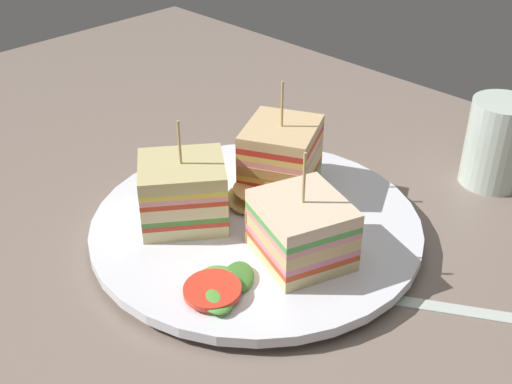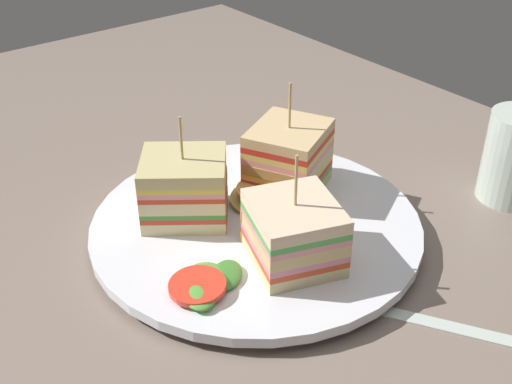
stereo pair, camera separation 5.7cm
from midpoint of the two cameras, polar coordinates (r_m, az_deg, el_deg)
name	(u,v)px [view 2 (the right image)]	position (r cm, az deg, el deg)	size (l,w,h in cm)	color
ground_plane	(256,244)	(59.67, 2.72, -4.61)	(121.87, 80.51, 1.80)	#7C6B60
plate	(256,226)	(58.56, 2.77, -3.12)	(29.39, 29.39, 1.66)	white
sandwich_wedge_0	(185,188)	(57.37, -3.43, 0.28)	(9.59, 9.76, 9.76)	beige
sandwich_wedge_1	(294,233)	(52.38, 6.41, -3.64)	(9.17, 8.72, 9.73)	beige
sandwich_wedge_2	(288,159)	(61.41, 5.46, 2.84)	(9.01, 9.44, 10.79)	beige
chip_pile	(266,200)	(59.23, 3.63, -0.79)	(8.05, 6.28, 1.91)	#E3CB62
salad_garnish	(206,283)	(50.51, -1.14, -8.06)	(5.45, 7.07, 1.05)	#57A13E
spoon	(391,309)	(52.59, 14.79, -10.00)	(14.19, 9.59, 1.00)	silver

